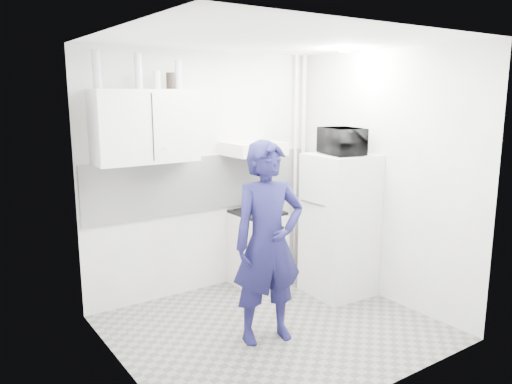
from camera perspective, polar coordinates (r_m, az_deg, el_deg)
floor at (r=4.85m, az=2.05°, el=-15.23°), size 2.80×2.80×0.00m
ceiling at (r=4.37m, az=2.30°, el=16.98°), size 2.80×2.80×0.00m
wall_back at (r=5.47m, az=-5.70°, el=2.10°), size 2.80×0.00×2.80m
wall_left at (r=3.78m, az=-15.10°, el=-2.32°), size 0.00×2.60×2.60m
wall_right at (r=5.37m, az=14.22°, el=1.65°), size 0.00×2.60×2.60m
person at (r=4.34m, az=1.40°, el=-5.84°), size 0.72×0.55×1.78m
stove at (r=5.72m, az=0.16°, el=-6.54°), size 0.52×0.52×0.83m
fridge at (r=5.47m, az=9.51°, el=-3.72°), size 0.67×0.67×1.53m
stove_top at (r=5.61m, az=0.16°, el=-2.34°), size 0.50×0.50×0.03m
saucepan at (r=5.65m, az=-0.37°, el=-1.56°), size 0.18×0.18×0.10m
microwave at (r=5.32m, az=9.82°, el=5.75°), size 0.57×0.45×0.28m
bottle_a at (r=4.78m, az=-17.74°, el=13.21°), size 0.08×0.08×0.34m
bottle_d at (r=4.90m, az=-13.29°, el=13.30°), size 0.07×0.07×0.33m
canister_a at (r=4.97m, az=-11.27°, el=12.46°), size 0.07×0.07×0.17m
canister_b at (r=5.03m, az=-9.75°, el=12.41°), size 0.08×0.08×0.16m
bottle_e at (r=5.07m, az=-8.87°, el=13.10°), size 0.07×0.07×0.28m
upper_cabinet at (r=4.93m, az=-12.53°, el=7.34°), size 1.00×0.35×0.70m
range_hood at (r=5.45m, az=-0.32°, el=4.99°), size 0.60×0.50×0.14m
backsplash at (r=5.47m, az=-5.61°, el=1.04°), size 2.74×0.03×0.60m
pipe_a at (r=6.13m, az=5.36°, el=3.09°), size 0.05×0.05×2.60m
pipe_b at (r=6.06m, az=4.49°, el=3.00°), size 0.04×0.04×2.60m
ceiling_spot_fixture at (r=5.17m, az=10.14°, el=15.59°), size 0.10×0.10×0.02m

